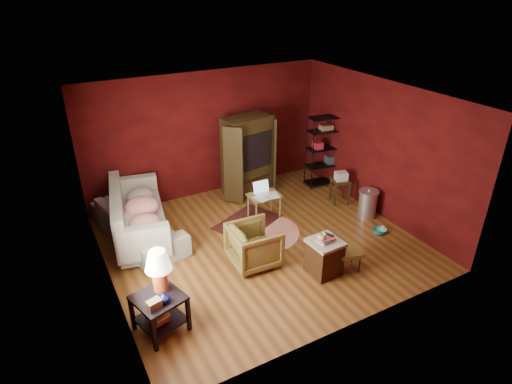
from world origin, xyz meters
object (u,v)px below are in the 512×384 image
at_px(hamper, 324,256).
at_px(wire_shelving, 325,148).
at_px(armchair, 254,243).
at_px(laptop_desk, 264,197).
at_px(side_table, 159,284).
at_px(sofa, 137,218).
at_px(tv_armoire, 248,155).

relative_size(hamper, wire_shelving, 0.43).
distance_m(armchair, laptop_desk, 1.59).
bearing_deg(side_table, sofa, 83.04).
bearing_deg(armchair, hamper, -128.33).
distance_m(laptop_desk, wire_shelving, 2.22).
relative_size(sofa, side_table, 1.88).
relative_size(armchair, side_table, 0.66).
xyz_separation_m(tv_armoire, wire_shelving, (1.79, -0.48, -0.01)).
relative_size(armchair, tv_armoire, 0.45).
distance_m(armchair, tv_armoire, 2.82).
bearing_deg(wire_shelving, tv_armoire, 172.67).
distance_m(sofa, wire_shelving, 4.59).
bearing_deg(armchair, laptop_desk, -32.83).
xyz_separation_m(side_table, hamper, (2.79, -0.11, -0.41)).
relative_size(armchair, hamper, 1.13).
height_order(armchair, side_table, side_table).
distance_m(sofa, tv_armoire, 2.91).
xyz_separation_m(armchair, hamper, (0.91, -0.80, -0.08)).
bearing_deg(side_table, tv_armoire, 46.11).
bearing_deg(armchair, wire_shelving, -53.05).
xyz_separation_m(hamper, wire_shelving, (2.06, 2.81, 0.61)).
bearing_deg(laptop_desk, hamper, -89.34).
bearing_deg(wire_shelving, armchair, -138.16).
bearing_deg(wire_shelving, sofa, -168.87).
bearing_deg(tv_armoire, wire_shelving, -25.12).
xyz_separation_m(armchair, side_table, (-1.88, -0.69, 0.33)).
relative_size(armchair, wire_shelving, 0.48).
height_order(armchair, laptop_desk, armchair).
distance_m(side_table, tv_armoire, 4.43).
distance_m(side_table, laptop_desk, 3.45).
xyz_separation_m(side_table, laptop_desk, (2.81, 1.99, -0.25)).
relative_size(armchair, laptop_desk, 1.04).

